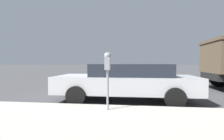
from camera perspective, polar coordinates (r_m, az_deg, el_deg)
ground_plane at (r=7.55m, az=-2.18°, el=-8.17°), size 220.00×220.00×0.00m
parking_meter at (r=4.64m, az=-1.45°, el=1.34°), size 0.21×0.19×1.54m
car_silver at (r=6.37m, az=4.80°, el=-3.52°), size 2.14×4.97×1.34m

